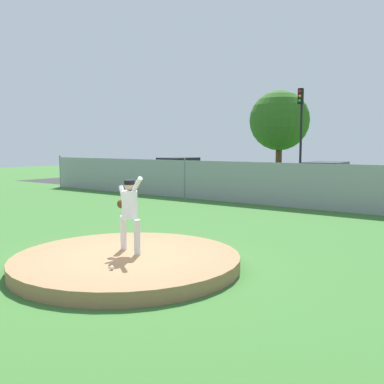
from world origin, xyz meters
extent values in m
plane|color=#386B2D|center=(0.00, 6.00, 0.00)|extent=(80.00, 80.00, 0.00)
cube|color=#2B2B2D|center=(0.00, 14.50, 0.00)|extent=(44.00, 7.00, 0.01)
cylinder|color=#99704C|center=(0.00, 0.00, 0.13)|extent=(4.53, 4.53, 0.26)
cylinder|color=silver|center=(-0.39, 0.30, 0.62)|extent=(0.13, 0.13, 0.71)
cylinder|color=silver|center=(0.17, 0.12, 0.62)|extent=(0.13, 0.13, 0.71)
cylinder|color=silver|center=(-0.11, 0.21, 1.25)|extent=(0.32, 0.32, 0.56)
cylinder|color=silver|center=(0.07, 0.21, 1.63)|extent=(0.45, 0.22, 0.42)
cylinder|color=silver|center=(-0.29, 0.21, 1.39)|extent=(0.29, 0.17, 0.46)
ellipsoid|color=#4C2D14|center=(-0.41, 0.26, 1.22)|extent=(0.20, 0.12, 0.18)
sphere|color=tan|center=(-0.11, 0.21, 1.63)|extent=(0.20, 0.20, 0.20)
cylinder|color=black|center=(-0.11, 0.21, 1.70)|extent=(0.21, 0.21, 0.09)
sphere|color=white|center=(0.54, -0.92, 0.30)|extent=(0.07, 0.07, 0.07)
cube|color=gray|center=(0.00, 10.00, 0.88)|extent=(31.06, 0.03, 1.76)
cylinder|color=slate|center=(-15.53, 10.00, 0.93)|extent=(0.07, 0.07, 1.86)
cylinder|color=slate|center=(-6.21, 10.00, 0.93)|extent=(0.07, 0.07, 1.86)
cube|color=#B7BABF|center=(-1.29, 14.92, 0.67)|extent=(2.15, 4.81, 0.69)
cube|color=black|center=(-1.29, 14.92, 1.33)|extent=(1.85, 2.70, 0.64)
cylinder|color=black|center=(-1.40, 16.37, 0.32)|extent=(1.90, 0.78, 0.64)
cylinder|color=black|center=(-1.18, 13.47, 0.32)|extent=(1.90, 0.78, 0.64)
cube|color=silver|center=(-10.54, 14.99, 0.69)|extent=(2.14, 4.15, 0.75)
cube|color=black|center=(-10.54, 14.99, 1.39)|extent=(1.86, 2.34, 0.65)
cylinder|color=black|center=(-10.45, 16.23, 0.32)|extent=(1.94, 0.79, 0.64)
cylinder|color=black|center=(-10.64, 13.75, 0.32)|extent=(1.94, 0.79, 0.64)
cylinder|color=black|center=(-4.25, 18.82, 2.89)|extent=(0.14, 0.14, 5.79)
cube|color=black|center=(-4.25, 18.64, 5.34)|extent=(0.28, 0.24, 0.90)
sphere|color=red|center=(-4.25, 18.52, 5.61)|extent=(0.18, 0.18, 0.18)
sphere|color=orange|center=(-4.25, 18.52, 5.34)|extent=(0.18, 0.18, 0.18)
sphere|color=green|center=(-4.25, 18.52, 5.07)|extent=(0.18, 0.18, 0.18)
cylinder|color=#4C331E|center=(-7.46, 22.62, 1.37)|extent=(0.44, 0.44, 2.74)
sphere|color=#2E621D|center=(-7.46, 22.62, 4.21)|extent=(4.21, 4.21, 4.21)
camera|label=1|loc=(6.14, -6.09, 2.43)|focal=40.85mm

